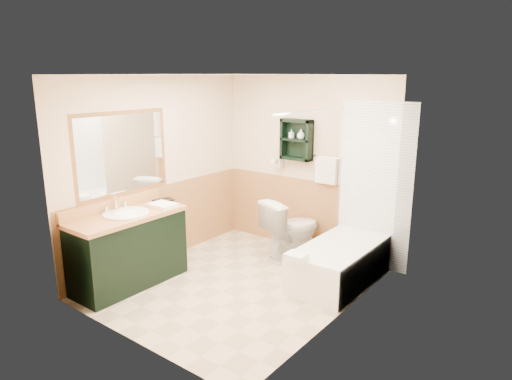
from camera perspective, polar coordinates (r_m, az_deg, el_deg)
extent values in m
plane|color=#C9B693|center=(5.51, -2.45, -11.62)|extent=(3.00, 3.00, 0.00)
cube|color=#FBEDC5|center=(6.31, 6.33, 3.16)|extent=(2.60, 0.04, 2.40)
cube|color=#FBEDC5|center=(6.02, -12.27, 2.38)|extent=(0.04, 3.00, 2.40)
cube|color=#FBEDC5|center=(4.40, 10.71, -1.85)|extent=(0.04, 3.00, 2.40)
cube|color=white|center=(4.96, -2.75, 14.44)|extent=(2.60, 3.00, 0.04)
cube|color=black|center=(6.21, 5.07, 6.29)|extent=(0.45, 0.15, 0.55)
cylinder|color=silver|center=(5.28, 7.13, 9.77)|extent=(0.03, 1.60, 0.03)
cube|color=black|center=(5.54, -15.63, -7.17)|extent=(0.59, 1.36, 0.86)
cube|color=white|center=(5.61, 10.67, -8.77)|extent=(0.70, 1.50, 0.47)
imported|color=white|center=(6.13, 4.46, -4.87)|extent=(0.70, 0.92, 0.80)
cube|color=white|center=(5.59, -11.59, -1.86)|extent=(0.31, 0.24, 0.04)
imported|color=black|center=(5.88, -11.92, -0.08)|extent=(0.18, 0.07, 0.24)
cube|color=white|center=(4.97, 5.04, -8.30)|extent=(0.22, 0.19, 0.07)
imported|color=white|center=(6.24, 4.45, 6.73)|extent=(0.07, 0.12, 0.05)
imported|color=white|center=(6.16, 5.65, 6.84)|extent=(0.14, 0.16, 0.10)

